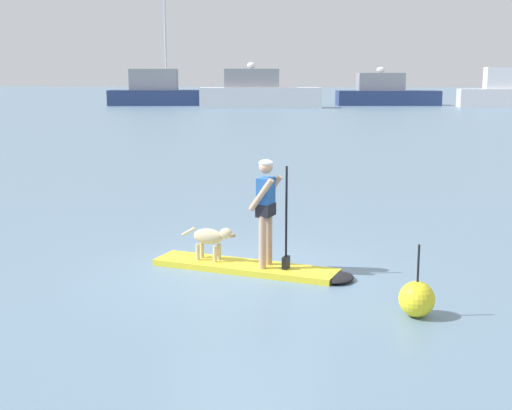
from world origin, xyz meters
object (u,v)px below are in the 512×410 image
object	(u,v)px
paddleboard	(258,268)
moored_boat_far_port	(258,93)
moored_boat_center	(159,92)
marker_buoy	(417,299)
moored_boat_starboard	(385,93)
person_paddler	(267,205)
dog	(211,238)

from	to	relation	value
paddleboard	moored_boat_far_port	xyz separation A→B (m)	(-10.67, 58.62, 1.43)
moored_boat_center	marker_buoy	xyz separation A→B (m)	(24.83, -64.15, -1.24)
moored_boat_center	marker_buoy	bearing A→B (deg)	-68.84
moored_boat_center	marker_buoy	distance (m)	68.80
moored_boat_far_port	moored_boat_starboard	distance (m)	15.28
moored_boat_center	moored_boat_starboard	bearing A→B (deg)	11.05
paddleboard	person_paddler	size ratio (longest dim) A/B	1.97
moored_boat_far_port	moored_boat_starboard	bearing A→B (deg)	34.11
paddleboard	marker_buoy	xyz separation A→B (m)	(2.45, -1.72, 0.19)
moored_boat_starboard	paddleboard	bearing A→B (deg)	-91.69
person_paddler	moored_boat_center	bearing A→B (deg)	109.83
person_paddler	moored_boat_starboard	bearing A→B (deg)	88.44
person_paddler	moored_boat_center	size ratio (longest dim) A/B	0.14
paddleboard	dog	xyz separation A→B (m)	(-0.82, 0.18, 0.44)
paddleboard	marker_buoy	size ratio (longest dim) A/B	3.51
moored_boat_far_port	person_paddler	bearing A→B (deg)	-79.54
person_paddler	dog	world-z (taller)	person_paddler
person_paddler	marker_buoy	size ratio (longest dim) A/B	1.78
paddleboard	moored_boat_center	world-z (taller)	moored_boat_center
moored_boat_far_port	marker_buoy	world-z (taller)	moored_boat_far_port
marker_buoy	person_paddler	bearing A→B (deg)	143.67
dog	moored_boat_far_port	size ratio (longest dim) A/B	0.08
person_paddler	dog	size ratio (longest dim) A/B	1.76
moored_boat_starboard	marker_buoy	xyz separation A→B (m)	(0.47, -68.91, -1.08)
person_paddler	dog	distance (m)	1.17
person_paddler	marker_buoy	bearing A→B (deg)	-36.33
dog	moored_boat_starboard	world-z (taller)	moored_boat_starboard
moored_boat_far_port	moored_boat_starboard	size ratio (longest dim) A/B	1.09
paddleboard	dog	distance (m)	0.95
paddleboard	moored_boat_far_port	distance (m)	59.60
person_paddler	moored_boat_center	distance (m)	66.40
person_paddler	paddleboard	bearing A→B (deg)	167.87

